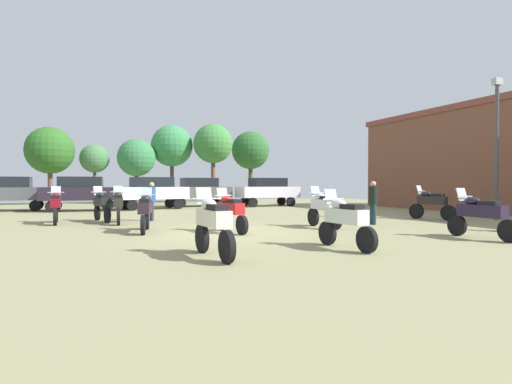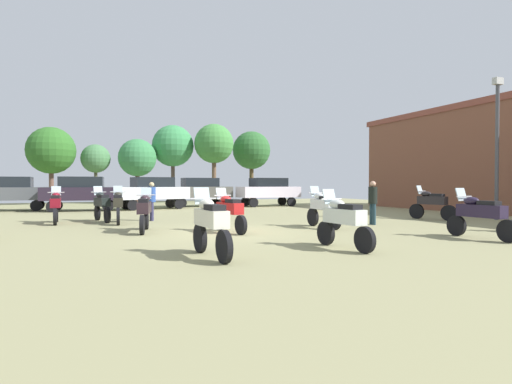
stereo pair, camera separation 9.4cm
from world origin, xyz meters
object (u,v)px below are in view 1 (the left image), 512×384
at_px(motorcycle_4, 345,220).
at_px(motorcycle_10, 323,207).
at_px(motorcycle_7, 56,205).
at_px(car_1, 268,190).
at_px(person_1, 373,199).
at_px(tree_2, 95,159).
at_px(tree_7, 136,158).
at_px(motorcycle_3, 431,203).
at_px(motorcycle_12, 230,211).
at_px(motorcycle_6, 481,214).
at_px(lamp_post, 497,140).
at_px(car_3, 81,191).
at_px(tree_6, 172,146).
at_px(car_6, 152,191).
at_px(person_2, 152,198).
at_px(car_2, 8,191).
at_px(motorcycle_8, 145,210).
at_px(tree_1, 50,151).
at_px(motorcycle_5, 102,204).
at_px(tree_5, 251,151).
at_px(car_4, 199,190).
at_px(motorcycle_1, 118,205).
at_px(motorcycle_11, 213,223).
at_px(tree_4, 213,144).

distance_m(motorcycle_4, motorcycle_10, 4.86).
bearing_deg(motorcycle_7, car_1, 31.14).
xyz_separation_m(car_1, person_1, (-1.70, -13.60, -0.18)).
height_order(motorcycle_10, tree_2, tree_2).
height_order(tree_2, tree_7, tree_7).
distance_m(motorcycle_3, tree_2, 25.54).
bearing_deg(tree_7, motorcycle_12, -88.96).
xyz_separation_m(motorcycle_6, car_1, (1.51, 18.14, 0.45)).
height_order(person_1, lamp_post, lamp_post).
relative_size(motorcycle_3, car_3, 0.47).
bearing_deg(motorcycle_3, tree_6, 91.66).
distance_m(car_6, person_1, 14.77).
relative_size(person_1, lamp_post, 0.27).
bearing_deg(motorcycle_6, person_2, 127.59).
xyz_separation_m(motorcycle_3, lamp_post, (2.58, -1.14, 2.76)).
bearing_deg(car_6, motorcycle_12, 171.40).
bearing_deg(tree_6, motorcycle_4, -92.50).
distance_m(tree_6, lamp_post, 24.90).
relative_size(car_2, person_2, 2.59).
distance_m(car_1, tree_6, 10.88).
bearing_deg(motorcycle_3, motorcycle_4, -163.71).
distance_m(motorcycle_8, motorcycle_12, 2.81).
distance_m(car_1, tree_1, 16.85).
bearing_deg(motorcycle_4, tree_7, 89.36).
bearing_deg(tree_2, motorcycle_5, -90.49).
height_order(motorcycle_12, car_2, car_2).
bearing_deg(motorcycle_8, motorcycle_3, 11.53).
xyz_separation_m(car_6, tree_5, (10.27, 8.90, 3.47)).
relative_size(car_4, tree_1, 0.73).
distance_m(motorcycle_10, tree_6, 23.11).
bearing_deg(tree_2, motorcycle_10, -72.42).
xyz_separation_m(car_4, person_1, (2.87, -15.15, -0.18)).
height_order(motorcycle_6, tree_5, tree_5).
bearing_deg(motorcycle_8, car_1, 63.41).
relative_size(motorcycle_1, motorcycle_11, 1.03).
relative_size(motorcycle_10, car_1, 0.49).
bearing_deg(car_1, motorcycle_6, 174.07).
xyz_separation_m(person_1, lamp_post, (6.41, -0.34, 2.51)).
bearing_deg(motorcycle_1, car_6, 77.31).
distance_m(motorcycle_8, car_3, 12.31).
bearing_deg(tree_5, car_2, -157.67).
bearing_deg(tree_6, tree_4, -25.88).
height_order(motorcycle_4, motorcycle_6, motorcycle_6).
relative_size(motorcycle_7, tree_5, 0.34).
distance_m(person_2, tree_2, 17.65).
distance_m(motorcycle_12, car_4, 15.70).
bearing_deg(motorcycle_11, lamp_post, 12.30).
distance_m(motorcycle_8, tree_1, 21.62).
relative_size(motorcycle_3, car_4, 0.48).
xyz_separation_m(motorcycle_6, motorcycle_10, (-2.54, 4.36, 0.01)).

